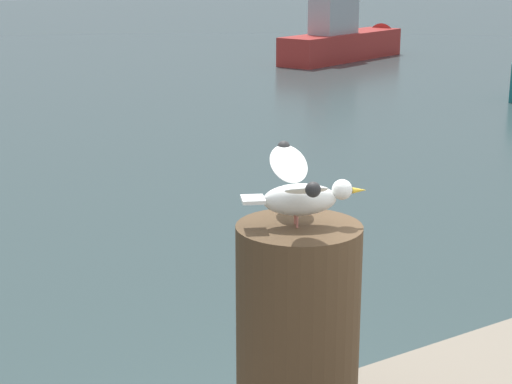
# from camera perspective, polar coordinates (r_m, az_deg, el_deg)

# --- Properties ---
(mooring_post) EXTENTS (0.40, 0.40, 0.75)m
(mooring_post) POSITION_cam_1_polar(r_m,az_deg,el_deg) (2.74, 2.86, -9.83)
(mooring_post) COLOR #4C3823
(mooring_post) RESTS_ON harbor_quay
(seagull) EXTENTS (0.38, 0.55, 0.21)m
(seagull) POSITION_cam_1_polar(r_m,az_deg,el_deg) (2.57, 3.10, 0.13)
(seagull) COLOR #C67060
(seagull) RESTS_ON mooring_post
(boat_red) EXTENTS (5.82, 2.89, 1.91)m
(boat_red) POSITION_cam_1_polar(r_m,az_deg,el_deg) (25.58, 6.33, 10.27)
(boat_red) COLOR #B72D28
(boat_red) RESTS_ON ground_plane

